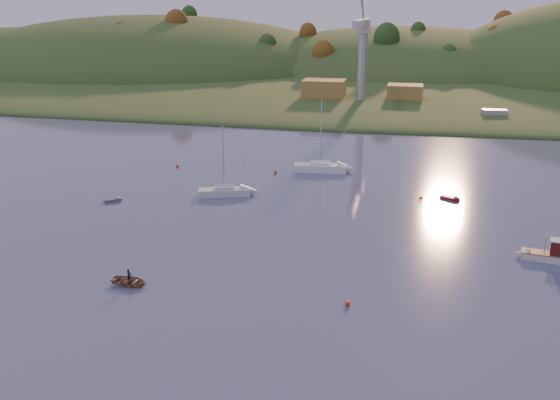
% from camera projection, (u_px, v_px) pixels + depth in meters
% --- Properties ---
extents(ground, '(500.00, 500.00, 0.00)m').
position_uv_depth(ground, '(192.00, 354.00, 49.44)').
color(ground, '#354056').
rests_on(ground, ground).
extents(far_shore, '(620.00, 220.00, 1.50)m').
position_uv_depth(far_shore, '(380.00, 68.00, 263.54)').
color(far_shore, '#2B471C').
rests_on(far_shore, ground).
extents(shore_slope, '(640.00, 150.00, 7.00)m').
position_uv_depth(shore_slope, '(367.00, 88.00, 203.03)').
color(shore_slope, '#2B471C').
rests_on(shore_slope, ground).
extents(hill_left_far, '(120.00, 100.00, 32.00)m').
position_uv_depth(hill_left_far, '(22.00, 64.00, 282.27)').
color(hill_left_far, '#2B471C').
rests_on(hill_left_far, ground).
extents(hill_left, '(170.00, 140.00, 44.00)m').
position_uv_depth(hill_left, '(153.00, 71.00, 254.01)').
color(hill_left, '#2B471C').
rests_on(hill_left, ground).
extents(hill_center, '(140.00, 120.00, 36.00)m').
position_uv_depth(hill_center, '(402.00, 74.00, 242.88)').
color(hill_center, '#2B471C').
rests_on(hill_center, ground).
extents(hillside_trees, '(280.00, 50.00, 32.00)m').
position_uv_depth(hillside_trees, '(372.00, 81.00, 221.65)').
color(hillside_trees, '#26491A').
rests_on(hillside_trees, ground).
extents(wharf, '(42.00, 16.00, 2.40)m').
position_uv_depth(wharf, '(373.00, 105.00, 161.62)').
color(wharf, slate).
rests_on(wharf, ground).
extents(shed_west, '(11.00, 8.00, 4.80)m').
position_uv_depth(shed_west, '(324.00, 89.00, 164.12)').
color(shed_west, '#A48736').
rests_on(shed_west, wharf).
extents(shed_east, '(9.00, 7.00, 4.00)m').
position_uv_depth(shed_east, '(405.00, 92.00, 160.88)').
color(shed_east, '#A48736').
rests_on(shed_east, wharf).
extents(dock_crane, '(3.20, 28.00, 20.30)m').
position_uv_depth(dock_crane, '(362.00, 42.00, 154.04)').
color(dock_crane, '#B7B7BC').
rests_on(dock_crane, wharf).
extents(fishing_boat, '(5.49, 2.55, 3.37)m').
position_uv_depth(fishing_boat, '(540.00, 253.00, 67.27)').
color(fishing_boat, silver).
rests_on(fishing_boat, ground).
extents(sailboat_near, '(7.69, 4.47, 10.23)m').
position_uv_depth(sailboat_near, '(224.00, 191.00, 89.71)').
color(sailboat_near, silver).
rests_on(sailboat_near, ground).
extents(sailboat_far, '(8.75, 3.49, 11.82)m').
position_uv_depth(sailboat_far, '(320.00, 167.00, 102.47)').
color(sailboat_far, white).
rests_on(sailboat_far, ground).
extents(canoe, '(4.05, 3.11, 0.78)m').
position_uv_depth(canoe, '(129.00, 281.00, 61.38)').
color(canoe, '#846749').
rests_on(canoe, ground).
extents(paddler, '(0.40, 0.55, 1.41)m').
position_uv_depth(paddler, '(129.00, 278.00, 61.28)').
color(paddler, black).
rests_on(paddler, ground).
extents(red_tender, '(3.22, 2.62, 1.07)m').
position_uv_depth(red_tender, '(454.00, 199.00, 87.64)').
color(red_tender, maroon).
rests_on(red_tender, ground).
extents(grey_dinghy, '(2.70, 2.40, 0.99)m').
position_uv_depth(grey_dinghy, '(116.00, 200.00, 87.32)').
color(grey_dinghy, '#515C6B').
rests_on(grey_dinghy, ground).
extents(work_vessel, '(13.34, 6.57, 3.28)m').
position_uv_depth(work_vessel, '(494.00, 119.00, 142.74)').
color(work_vessel, slate).
rests_on(work_vessel, ground).
extents(buoy_0, '(0.50, 0.50, 0.50)m').
position_uv_depth(buoy_0, '(347.00, 304.00, 57.12)').
color(buoy_0, red).
rests_on(buoy_0, ground).
extents(buoy_1, '(0.50, 0.50, 0.50)m').
position_uv_depth(buoy_1, '(421.00, 198.00, 87.95)').
color(buoy_1, red).
rests_on(buoy_1, ground).
extents(buoy_2, '(0.50, 0.50, 0.50)m').
position_uv_depth(buoy_2, '(177.00, 166.00, 105.12)').
color(buoy_2, red).
rests_on(buoy_2, ground).
extents(buoy_3, '(0.50, 0.50, 0.50)m').
position_uv_depth(buoy_3, '(275.00, 172.00, 101.45)').
color(buoy_3, red).
rests_on(buoy_3, ground).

